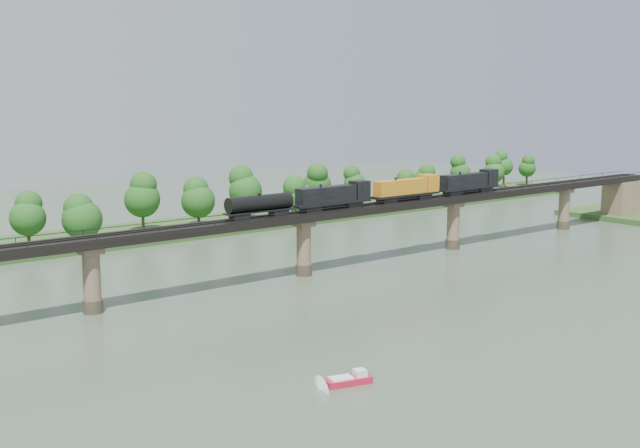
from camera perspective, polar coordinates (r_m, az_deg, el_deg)
ground at (r=123.52m, az=7.49°, el=-6.03°), size 400.00×400.00×0.00m
far_bank at (r=190.50m, az=-11.40°, el=-0.51°), size 300.00×24.00×1.60m
bridge at (r=143.97m, az=-1.17°, el=-1.54°), size 236.00×30.00×11.50m
bridge_superstructure at (r=142.93m, az=-1.18°, el=0.95°), size 220.00×4.90×0.75m
far_treeline at (r=181.71m, az=-13.11°, el=1.53°), size 289.06×17.54×13.60m
freight_train at (r=155.26m, az=4.48°, el=2.32°), size 69.32×2.70×4.77m
motorboat at (r=91.93m, az=2.05°, el=-11.00°), size 5.72×3.32×1.51m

